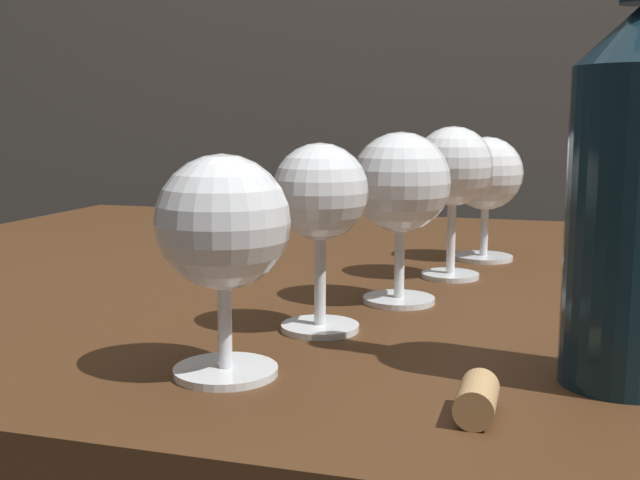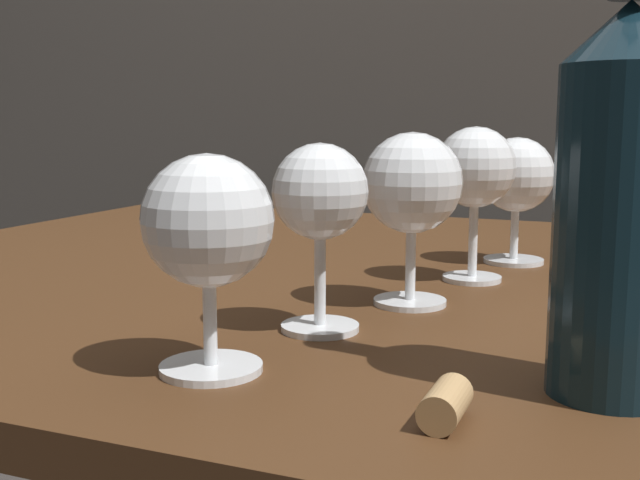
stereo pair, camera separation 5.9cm
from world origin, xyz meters
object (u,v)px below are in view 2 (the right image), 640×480
(wine_glass_pinot, at_px, (412,186))
(cork, at_px, (445,404))
(wine_glass_amber, at_px, (320,198))
(wine_glass_cabernet, at_px, (208,227))
(wine_glass_port, at_px, (475,171))
(wine_bottle, at_px, (620,191))
(wine_glass_rose, at_px, (517,177))

(wine_glass_pinot, height_order, cork, wine_glass_pinot)
(wine_glass_amber, xyz_separation_m, cork, (0.13, -0.15, -0.09))
(wine_glass_cabernet, relative_size, cork, 3.37)
(wine_glass_port, xyz_separation_m, cork, (0.06, -0.38, -0.10))
(wine_bottle, distance_m, cork, 0.16)
(wine_glass_amber, distance_m, wine_glass_port, 0.24)
(cork, bearing_deg, wine_glass_rose, 94.38)
(wine_glass_port, bearing_deg, cork, -80.72)
(wine_bottle, bearing_deg, wine_glass_pinot, 134.78)
(wine_glass_amber, height_order, wine_bottle, wine_bottle)
(cork, bearing_deg, wine_glass_port, 99.28)
(wine_glass_port, bearing_deg, wine_glass_rose, 78.31)
(wine_glass_pinot, distance_m, wine_bottle, 0.24)
(wine_glass_amber, height_order, cork, wine_glass_amber)
(wine_glass_rose, xyz_separation_m, cork, (0.04, -0.49, -0.09))
(wine_glass_rose, relative_size, cork, 3.36)
(wine_glass_port, height_order, cork, wine_glass_port)
(wine_glass_pinot, height_order, wine_glass_port, wine_glass_port)
(wine_glass_cabernet, xyz_separation_m, wine_glass_pinot, (0.07, 0.23, 0.01))
(wine_glass_amber, relative_size, wine_glass_pinot, 0.96)
(wine_glass_port, bearing_deg, wine_glass_cabernet, -105.94)
(wine_glass_amber, bearing_deg, wine_glass_rose, 74.59)
(wine_glass_rose, relative_size, wine_bottle, 0.45)
(wine_glass_cabernet, distance_m, cork, 0.18)
(wine_glass_port, relative_size, wine_bottle, 0.49)
(wine_glass_port, relative_size, wine_glass_rose, 1.09)
(wine_bottle, relative_size, cork, 7.54)
(wine_glass_amber, bearing_deg, wine_glass_port, 72.77)
(wine_glass_cabernet, height_order, cork, wine_glass_cabernet)
(wine_glass_port, distance_m, wine_glass_rose, 0.12)
(wine_glass_pinot, relative_size, cork, 3.59)
(wine_glass_port, relative_size, cork, 3.67)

